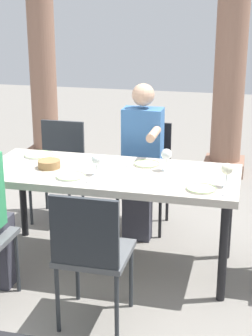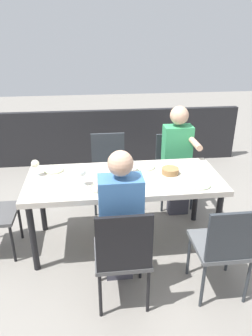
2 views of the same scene
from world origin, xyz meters
name	(u,v)px [view 2 (image 2 of 2)]	position (x,y,z in m)	size (l,w,h in m)	color
ground_plane	(124,241)	(0.00, 0.00, 0.00)	(16.00, 16.00, 0.00)	gray
dining_table	(124,184)	(0.00, 0.00, 0.70)	(1.92, 0.81, 0.77)	beige
chair_west_north	(225,245)	(-0.73, 0.82, 0.53)	(0.44, 0.44, 0.91)	#5B5E61
chair_west_south	(173,164)	(-0.73, -0.82, 0.53)	(0.44, 0.44, 0.89)	#5B5E61
chair_mid_north	(123,252)	(0.10, 0.83, 0.53)	(0.44, 0.44, 0.94)	#4F4F50
chair_mid_south	(109,166)	(0.10, -0.82, 0.54)	(0.44, 0.44, 0.93)	#5B5E61
diner_woman_green	(178,156)	(-0.73, -0.65, 0.70)	(0.35, 0.50, 1.30)	#3F3F4C
diner_man_white	(120,220)	(0.10, 0.63, 0.71)	(0.35, 0.49, 1.33)	#3F3F4C
patio_railing	(110,137)	(0.00, -2.21, 0.45)	(4.32, 0.10, 0.90)	black
plate_0	(198,184)	(-0.67, 0.24, 0.78)	(0.24, 0.24, 0.02)	white
fork_0	(213,184)	(-0.82, 0.24, 0.78)	(0.02, 0.17, 0.01)	silver
spoon_0	(182,186)	(-0.52, 0.24, 0.78)	(0.02, 0.17, 0.01)	silver
plate_1	(144,167)	(-0.24, -0.21, 0.78)	(0.21, 0.21, 0.02)	white
wine_glass_1	(130,162)	(-0.07, -0.11, 0.89)	(0.07, 0.07, 0.16)	white
fork_1	(158,167)	(-0.39, -0.21, 0.78)	(0.02, 0.17, 0.01)	silver
spoon_1	(130,168)	(-0.09, -0.21, 0.78)	(0.02, 0.17, 0.01)	silver
plate_2	(101,188)	(0.24, 0.21, 0.78)	(0.20, 0.20, 0.02)	silver
wine_glass_2	(82,173)	(0.40, 0.11, 0.90)	(0.08, 0.08, 0.17)	white
fork_2	(117,188)	(0.09, 0.21, 0.78)	(0.02, 0.17, 0.01)	silver
spoon_2	(85,190)	(0.39, 0.21, 0.78)	(0.02, 0.17, 0.01)	silver
plate_3	(54,170)	(0.70, -0.24, 0.78)	(0.21, 0.21, 0.02)	silver
wine_glass_3	(35,164)	(0.86, -0.14, 0.90)	(0.08, 0.08, 0.17)	white
fork_3	(68,170)	(0.55, -0.24, 0.78)	(0.02, 0.17, 0.01)	silver
spoon_3	(39,171)	(0.85, -0.24, 0.78)	(0.02, 0.17, 0.01)	silver
bread_basket	(170,171)	(-0.47, -0.03, 0.80)	(0.17, 0.17, 0.06)	#9E7547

